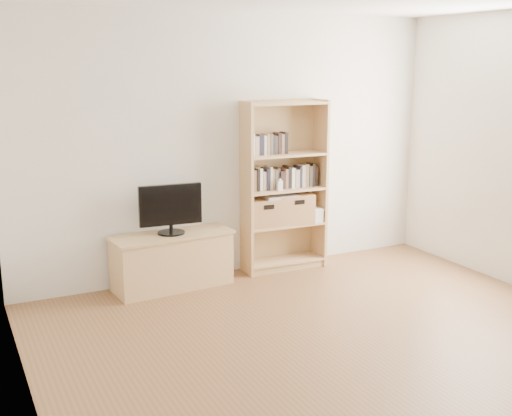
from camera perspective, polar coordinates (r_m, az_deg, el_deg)
floor at (r=4.74m, az=11.00°, el=-14.02°), size 4.50×5.00×0.01m
back_wall at (r=6.44m, az=-2.08°, el=5.51°), size 4.50×0.02×2.60m
left_wall at (r=3.44m, az=-19.32°, el=-1.71°), size 0.02×5.00×2.60m
tv_stand at (r=6.21m, az=-7.47°, el=-4.75°), size 1.14×0.50×0.51m
bookshelf at (r=6.59m, az=2.51°, el=1.95°), size 0.89×0.34×1.75m
television at (r=6.08m, az=-7.61°, el=-0.14°), size 0.60×0.09×0.47m
books_row_mid at (r=6.59m, az=2.44°, el=2.81°), size 0.88×0.20×0.24m
books_row_upper at (r=6.46m, az=0.92°, el=5.77°), size 0.42×0.18×0.22m
baby_monitor at (r=6.46m, az=2.13°, el=2.00°), size 0.05×0.03×0.10m
basket_left at (r=6.54m, az=0.69°, el=-0.36°), size 0.36×0.31×0.28m
basket_right at (r=6.69m, az=3.33°, el=0.01°), size 0.39×0.33×0.30m
laptop at (r=6.57m, az=2.14°, el=1.07°), size 0.36×0.27×0.03m
magazine_stack at (r=6.80m, az=4.77°, el=-0.57°), size 0.20×0.28×0.13m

